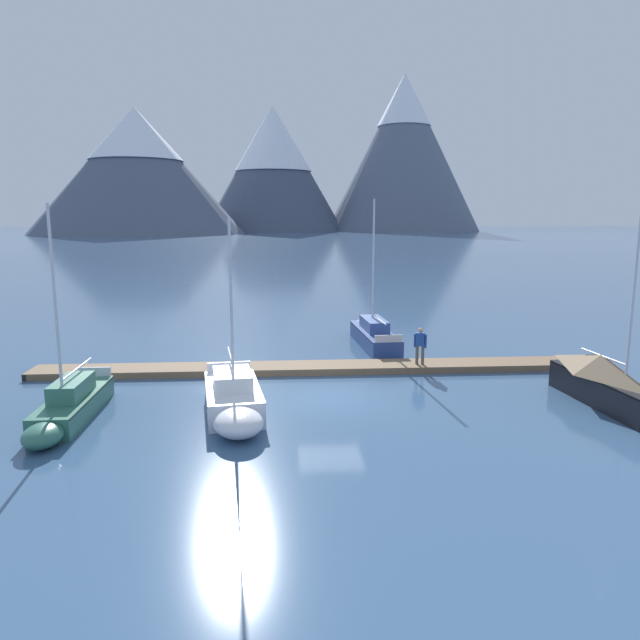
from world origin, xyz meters
TOP-DOWN VIEW (x-y plane):
  - ground_plane at (0.00, 0.00)m, footprint 700.00×700.00m
  - mountain_west_summit at (-55.30, 208.86)m, footprint 79.83×79.83m
  - mountain_central_massif at (-4.50, 243.72)m, footprint 62.57×62.57m
  - mountain_shoulder_ridge at (53.66, 245.48)m, footprint 69.05×69.05m
  - dock at (0.00, 4.00)m, footprint 25.94×1.82m
  - sailboat_nearest_berth at (-9.20, -1.98)m, footprint 1.44×6.20m
  - sailboat_second_berth at (-3.57, -1.87)m, footprint 2.58×6.03m
  - sailboat_mid_dock_port at (3.13, 9.30)m, footprint 1.95×7.31m
  - sailboat_mid_dock_starboard at (10.18, -1.78)m, footprint 1.97×6.57m
  - person_on_dock at (4.41, 3.73)m, footprint 0.55×0.36m

SIDE VIEW (x-z plane):
  - ground_plane at x=0.00m, z-range 0.00..0.00m
  - dock at x=0.00m, z-range -0.01..0.29m
  - sailboat_nearest_berth at x=-9.20m, z-range -3.15..4.24m
  - sailboat_second_berth at x=-3.57m, z-range -2.86..4.04m
  - sailboat_mid_dock_port at x=3.13m, z-range -3.34..4.53m
  - sailboat_mid_dock_starboard at x=10.18m, z-range -2.99..4.78m
  - person_on_dock at x=4.41m, z-range 0.42..2.11m
  - mountain_west_summit at x=-55.30m, z-range 0.99..47.57m
  - mountain_central_massif at x=-4.50m, z-range 1.71..55.57m
  - mountain_shoulder_ridge at x=53.66m, z-range 0.85..69.26m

